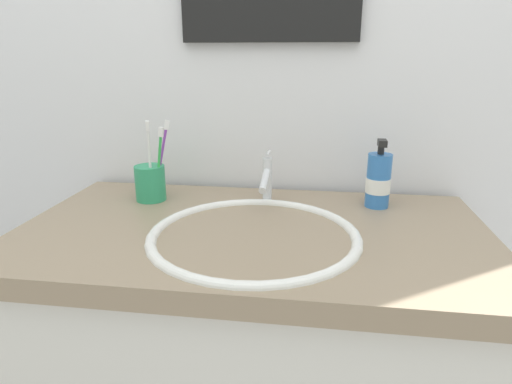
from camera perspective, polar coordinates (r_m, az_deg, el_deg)
name	(u,v)px	position (r m, az deg, el deg)	size (l,w,h in m)	color
tiled_wall_back	(271,62)	(1.25, 1.91, 16.48)	(2.25, 0.04, 2.40)	silver
vanity_counter	(253,381)	(1.21, -0.40, -23.35)	(1.05, 0.59, 0.85)	silver
sink_basin	(254,252)	(0.96, -0.26, -7.85)	(0.46, 0.46, 0.11)	white
faucet	(267,179)	(1.13, 1.38, 1.68)	(0.02, 0.14, 0.13)	silver
toothbrush_cup	(150,183)	(1.19, -13.55, 1.14)	(0.08, 0.08, 0.09)	#2D9966
toothbrush_white	(150,156)	(1.15, -13.65, 4.51)	(0.02, 0.03, 0.21)	white
toothbrush_purple	(162,155)	(1.18, -12.14, 4.74)	(0.05, 0.03, 0.21)	purple
toothbrush_green	(159,159)	(1.16, -12.45, 4.17)	(0.04, 0.01, 0.19)	green
soap_dispenser	(378,181)	(1.14, 15.59, 1.42)	(0.06, 0.06, 0.17)	#3372BF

